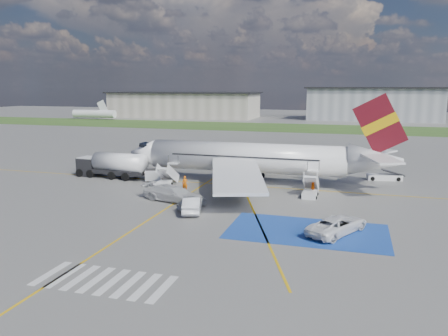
% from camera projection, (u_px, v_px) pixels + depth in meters
% --- Properties ---
extents(ground, '(400.00, 400.00, 0.00)m').
position_uv_depth(ground, '(214.00, 210.00, 45.29)').
color(ground, '#60605E').
rests_on(ground, ground).
extents(grass_strip, '(400.00, 30.00, 0.01)m').
position_uv_depth(grass_strip, '(308.00, 128.00, 134.78)').
color(grass_strip, '#2D4C1E').
rests_on(grass_strip, ground).
extents(taxiway_line_main, '(120.00, 0.20, 0.01)m').
position_uv_depth(taxiway_line_main, '(242.00, 186.00, 56.59)').
color(taxiway_line_main, gold).
rests_on(taxiway_line_main, ground).
extents(taxiway_line_cross, '(0.20, 60.00, 0.01)m').
position_uv_depth(taxiway_line_cross, '(122.00, 237.00, 37.27)').
color(taxiway_line_cross, gold).
rests_on(taxiway_line_cross, ground).
extents(taxiway_line_diag, '(20.71, 56.45, 0.01)m').
position_uv_depth(taxiway_line_diag, '(242.00, 186.00, 56.59)').
color(taxiway_line_diag, gold).
rests_on(taxiway_line_diag, ground).
extents(staging_box, '(14.00, 8.00, 0.01)m').
position_uv_depth(staging_box, '(307.00, 231.00, 38.71)').
color(staging_box, '#1A419C').
rests_on(staging_box, ground).
extents(crosswalk, '(9.00, 4.00, 0.01)m').
position_uv_depth(crosswalk, '(104.00, 281.00, 28.83)').
color(crosswalk, silver).
rests_on(crosswalk, ground).
extents(terminal_west, '(60.00, 22.00, 10.00)m').
position_uv_depth(terminal_west, '(184.00, 105.00, 182.27)').
color(terminal_west, '#9B9586').
rests_on(terminal_west, ground).
extents(terminal_centre, '(48.00, 18.00, 12.00)m').
position_uv_depth(terminal_centre, '(373.00, 104.00, 165.75)').
color(terminal_centre, gray).
rests_on(terminal_centre, ground).
extents(airliner, '(36.81, 32.95, 11.92)m').
position_uv_depth(airliner, '(257.00, 158.00, 57.43)').
color(airliner, silver).
rests_on(airliner, ground).
extents(airstairs_fwd, '(1.90, 5.20, 3.60)m').
position_uv_depth(airstairs_fwd, '(164.00, 182.00, 56.04)').
color(airstairs_fwd, silver).
rests_on(airstairs_fwd, ground).
extents(airstairs_aft, '(1.90, 5.20, 3.60)m').
position_uv_depth(airstairs_aft, '(310.00, 191.00, 50.85)').
color(airstairs_aft, silver).
rests_on(airstairs_aft, ground).
extents(fuel_tanker, '(10.59, 3.73, 3.55)m').
position_uv_depth(fuel_tanker, '(112.00, 167.00, 61.35)').
color(fuel_tanker, black).
rests_on(fuel_tanker, ground).
extents(gpu_cart, '(2.30, 1.79, 1.69)m').
position_uv_depth(gpu_cart, '(153.00, 176.00, 58.98)').
color(gpu_cart, silver).
rests_on(gpu_cart, ground).
extents(belt_loader, '(5.07, 2.53, 1.47)m').
position_uv_depth(belt_loader, '(385.00, 177.00, 59.98)').
color(belt_loader, silver).
rests_on(belt_loader, ground).
extents(car_silver_a, '(2.45, 4.35, 1.40)m').
position_uv_depth(car_silver_a, '(192.00, 202.00, 45.94)').
color(car_silver_a, silver).
rests_on(car_silver_a, ground).
extents(car_silver_b, '(3.10, 5.29, 1.65)m').
position_uv_depth(car_silver_b, '(192.00, 204.00, 44.53)').
color(car_silver_b, silver).
rests_on(car_silver_b, ground).
extents(van_white_a, '(4.80, 5.96, 2.04)m').
position_uv_depth(van_white_a, '(338.00, 222.00, 38.10)').
color(van_white_a, white).
rests_on(van_white_a, ground).
extents(van_white_b, '(6.40, 4.01, 2.34)m').
position_uv_depth(van_white_b, '(174.00, 191.00, 48.64)').
color(van_white_b, silver).
rests_on(van_white_b, ground).
extents(crew_fwd, '(0.74, 0.54, 1.90)m').
position_uv_depth(crew_fwd, '(185.00, 183.00, 53.50)').
color(crew_fwd, '#DC620B').
rests_on(crew_fwd, ground).
extents(crew_nose, '(0.84, 0.94, 1.60)m').
position_uv_depth(crew_nose, '(149.00, 175.00, 59.42)').
color(crew_nose, orange).
rests_on(crew_nose, ground).
extents(crew_aft, '(0.72, 1.17, 1.86)m').
position_uv_depth(crew_aft, '(313.00, 188.00, 51.38)').
color(crew_aft, orange).
rests_on(crew_aft, ground).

